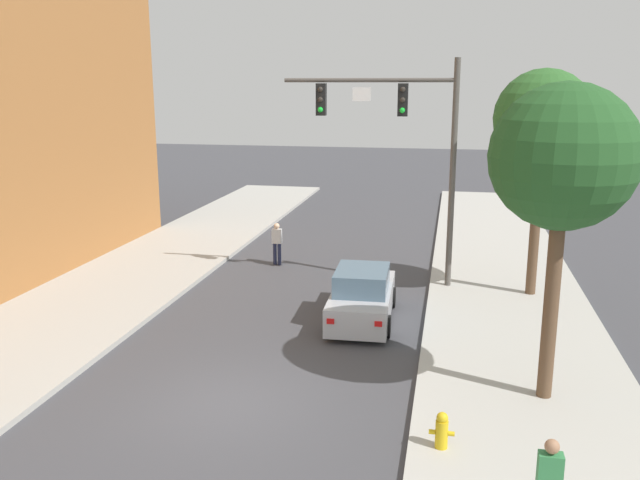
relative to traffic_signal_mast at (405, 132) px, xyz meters
name	(u,v)px	position (x,y,z in m)	size (l,w,h in m)	color
ground_plane	(228,403)	(-3.02, -9.42, -5.30)	(120.00, 120.00, 0.00)	#424247
sidewalk_right	(537,430)	(3.48, -9.42, -5.23)	(5.00, 60.00, 0.15)	#B2AFA8
traffic_signal_mast	(405,132)	(0.00, 0.00, 0.00)	(5.74, 0.38, 7.50)	#514C47
car_lead_silver	(362,297)	(-0.87, -3.60, -4.58)	(1.95, 4.30, 1.60)	#B7B7BC
pedestrian_crossing_road	(277,242)	(-4.94, 1.94, -4.39)	(0.36, 0.22, 1.64)	#232847
fire_hydrant	(442,430)	(1.61, -10.59, -4.79)	(0.48, 0.24, 0.72)	gold
street_tree_nearest	(563,159)	(3.77, -7.97, 0.06)	(3.01, 3.01, 6.76)	brown
street_tree_second	(543,120)	(4.25, -0.40, 0.44)	(3.04, 3.04, 7.17)	brown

